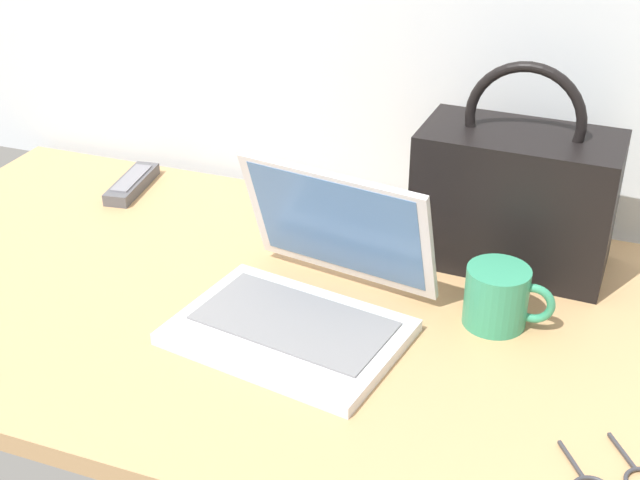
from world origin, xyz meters
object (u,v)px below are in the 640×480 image
at_px(laptop, 306,294).
at_px(remote_control_near, 132,184).
at_px(coffee_mug, 498,296).
at_px(handbag, 515,196).

distance_m(laptop, remote_control_near, 0.56).
height_order(coffee_mug, handbag, handbag).
bearing_deg(coffee_mug, laptop, -160.78).
relative_size(laptop, remote_control_near, 2.12).
xyz_separation_m(laptop, coffee_mug, (0.26, 0.09, 0.00)).
xyz_separation_m(laptop, handbag, (0.24, 0.28, 0.07)).
xyz_separation_m(remote_control_near, handbag, (0.71, -0.02, 0.10)).
relative_size(laptop, handbag, 1.06).
height_order(laptop, handbag, handbag).
height_order(coffee_mug, remote_control_near, coffee_mug).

